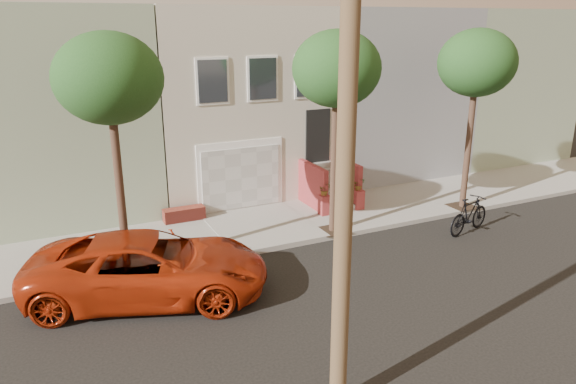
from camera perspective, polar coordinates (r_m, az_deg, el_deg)
name	(u,v)px	position (r m, az deg, el deg)	size (l,w,h in m)	color
ground	(375,293)	(14.10, 9.22, -10.60)	(90.00, 90.00, 0.00)	black
sidewalk	(286,223)	(18.29, -0.26, -3.30)	(40.00, 3.70, 0.15)	gray
house_row	(225,97)	(22.69, -6.68, 10.04)	(33.10, 11.70, 7.00)	#BAB19E
tree_left	(109,80)	(14.17, -18.55, 11.24)	(2.70, 2.57, 6.30)	#2D2116
tree_mid	(337,70)	(16.31, 5.21, 12.80)	(2.70, 2.57, 6.30)	#2D2116
tree_right	(477,64)	(19.69, 19.49, 12.73)	(2.70, 2.57, 6.30)	#2D2116
pickup_truck	(149,267)	(13.85, -14.57, -7.75)	(2.70, 5.87, 1.63)	#9C240B
motorcycle	(469,215)	(18.44, 18.75, -2.32)	(0.58, 2.04, 1.23)	black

